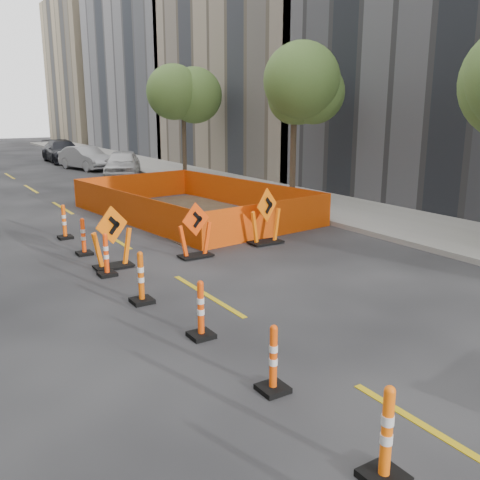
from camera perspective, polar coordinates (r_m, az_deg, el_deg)
ground_plane at (r=8.45m, az=9.95°, el=-13.66°), size 140.00×140.00×0.00m
sidewalk_right at (r=22.80m, az=6.76°, el=4.23°), size 4.00×90.00×0.15m
bld_right_c at (r=36.84m, az=5.25°, el=18.75°), size 12.00×16.00×14.00m
bld_right_d at (r=51.13m, az=-6.62°, el=20.74°), size 12.00×18.00×20.00m
bld_right_e at (r=67.93m, az=-13.61°, el=17.06°), size 12.00×14.00×16.00m
tree_r_b at (r=22.11m, az=5.84°, el=15.54°), size 2.80×2.80×5.95m
tree_r_c at (r=30.64m, az=-6.10°, el=15.08°), size 2.80×2.80×5.95m
channelizer_1 at (r=6.15m, az=15.38°, el=-19.35°), size 0.44×0.44×1.12m
channelizer_2 at (r=7.61m, az=3.58°, el=-12.50°), size 0.40×0.40×1.00m
channelizer_3 at (r=9.28m, az=-4.21°, el=-7.38°), size 0.41×0.41×1.04m
channelizer_4 at (r=11.03m, az=-10.52°, el=-3.94°), size 0.43×0.43×1.09m
channelizer_5 at (r=12.98m, az=-14.09°, el=-1.53°), size 0.41×0.41×1.03m
channelizer_6 at (r=15.00m, az=-16.37°, el=0.36°), size 0.40×0.40×1.02m
channelizer_7 at (r=17.04m, az=-18.25°, el=1.87°), size 0.41×0.41×1.05m
chevron_sign_left at (r=13.52m, az=-13.49°, el=0.29°), size 1.20×0.94×1.57m
chevron_sign_center at (r=14.15m, az=-4.81°, el=1.06°), size 1.10×0.80×1.49m
chevron_sign_right at (r=15.52m, az=2.78°, el=2.56°), size 1.27×1.02×1.65m
safety_fence at (r=19.82m, az=-5.24°, el=4.22°), size 6.23×9.43×1.11m
parked_car_near at (r=31.31m, az=-12.42°, el=7.94°), size 3.60×4.92×1.56m
parked_car_mid at (r=35.99m, az=-16.13°, el=8.40°), size 2.57×4.72×1.48m
parked_car_far at (r=41.31m, az=-18.38°, el=8.95°), size 2.30×5.43×1.56m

